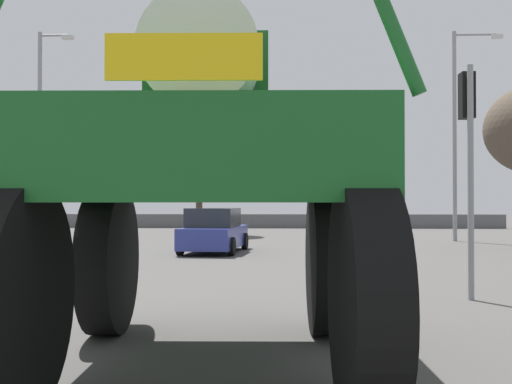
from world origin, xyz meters
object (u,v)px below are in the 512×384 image
at_px(streetlight_far_right, 458,125).
at_px(bare_tree_far_center, 199,143).
at_px(sedan_ahead, 214,231).
at_px(streetlight_far_left, 42,127).
at_px(oversize_sprayer, 207,184).
at_px(traffic_signal_near_right, 468,129).
at_px(traffic_signal_far_left, 324,181).

relative_size(streetlight_far_right, bare_tree_far_center, 1.40).
relative_size(sedan_ahead, streetlight_far_left, 0.46).
distance_m(streetlight_far_right, bare_tree_far_center, 12.89).
bearing_deg(oversize_sprayer, sedan_ahead, 4.15).
bearing_deg(sedan_ahead, streetlight_far_left, 61.88).
distance_m(streetlight_far_left, streetlight_far_right, 18.22).
bearing_deg(streetlight_far_left, streetlight_far_right, 3.67).
xyz_separation_m(oversize_sprayer, sedan_ahead, (-1.68, 14.71, -1.24)).
bearing_deg(traffic_signal_near_right, oversize_sprayer, -130.59).
distance_m(traffic_signal_near_right, streetlight_far_right, 17.03).
height_order(oversize_sprayer, bare_tree_far_center, bare_tree_far_center).
height_order(traffic_signal_near_right, streetlight_far_left, streetlight_far_left).
bearing_deg(oversize_sprayer, streetlight_far_right, -23.79).
xyz_separation_m(traffic_signal_far_left, streetlight_far_left, (-12.29, -1.03, 2.35)).
relative_size(sedan_ahead, bare_tree_far_center, 0.64).
height_order(sedan_ahead, streetlight_far_left, streetlight_far_left).
relative_size(sedan_ahead, traffic_signal_far_left, 1.17).
bearing_deg(traffic_signal_far_left, traffic_signal_near_right, -84.02).
bearing_deg(traffic_signal_far_left, bare_tree_far_center, 143.35).
bearing_deg(bare_tree_far_center, streetlight_far_right, -20.34).
bearing_deg(traffic_signal_far_left, sedan_ahead, -122.89).
distance_m(oversize_sprayer, sedan_ahead, 14.86).
bearing_deg(bare_tree_far_center, sedan_ahead, -79.18).
height_order(streetlight_far_left, bare_tree_far_center, streetlight_far_left).
bearing_deg(traffic_signal_near_right, sedan_ahead, 120.40).
bearing_deg(oversize_sprayer, traffic_signal_far_left, -8.94).
bearing_deg(traffic_signal_near_right, streetlight_far_left, 132.61).
distance_m(oversize_sprayer, bare_tree_far_center, 26.10).
bearing_deg(streetlight_far_left, traffic_signal_near_right, -47.39).
height_order(oversize_sprayer, traffic_signal_near_right, oversize_sprayer).
xyz_separation_m(sedan_ahead, bare_tree_far_center, (-2.09, 10.96, 4.08)).
bearing_deg(streetlight_far_right, sedan_ahead, -147.04).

